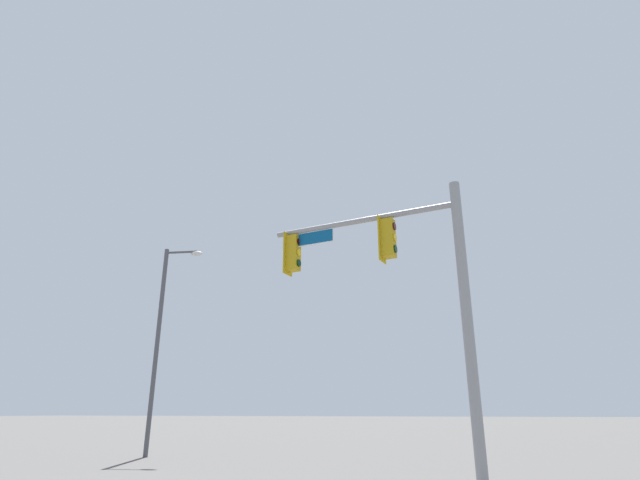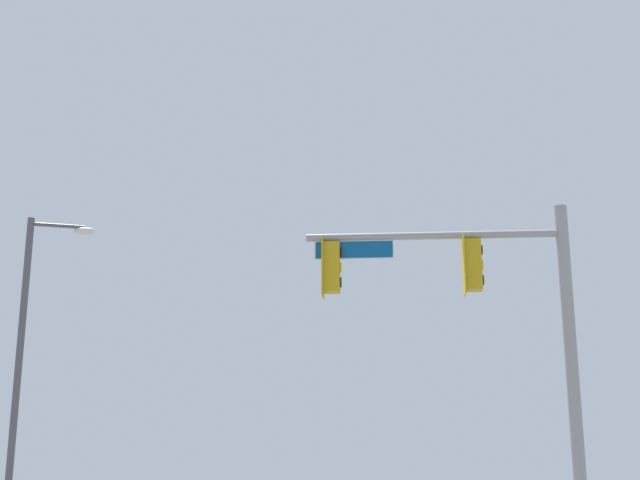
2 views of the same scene
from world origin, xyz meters
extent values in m
cylinder|color=gray|center=(-6.55, -5.53, 3.72)|extent=(0.27, 0.27, 7.44)
cylinder|color=gray|center=(-3.83, -5.91, 6.84)|extent=(5.46, 0.91, 0.16)
cube|color=gold|center=(-4.46, -5.82, 6.17)|extent=(0.10, 0.52, 1.30)
cube|color=#B79314|center=(-4.65, -5.80, 6.17)|extent=(0.40, 0.37, 1.10)
cylinder|color=#B79314|center=(-4.65, -5.80, 6.78)|extent=(0.04, 0.04, 0.12)
cylinder|color=#340503|center=(-4.85, -5.77, 6.50)|extent=(0.06, 0.22, 0.22)
cylinder|color=yellow|center=(-4.85, -5.77, 6.17)|extent=(0.06, 0.22, 0.22)
cylinder|color=black|center=(-4.85, -5.77, 5.84)|extent=(0.06, 0.22, 0.22)
cube|color=gold|center=(-1.47, -6.23, 6.17)|extent=(0.10, 0.52, 1.30)
cube|color=#B79314|center=(-1.66, -6.21, 6.17)|extent=(0.40, 0.37, 1.10)
cylinder|color=#B79314|center=(-1.66, -6.21, 6.78)|extent=(0.04, 0.04, 0.12)
cylinder|color=#340503|center=(-1.86, -6.18, 6.50)|extent=(0.06, 0.22, 0.22)
cylinder|color=yellow|center=(-1.86, -6.18, 6.17)|extent=(0.06, 0.22, 0.22)
cylinder|color=black|center=(-1.86, -6.18, 5.84)|extent=(0.06, 0.22, 0.22)
cube|color=#0A4C7F|center=(-2.14, -6.14, 6.55)|extent=(1.66, 0.27, 0.37)
cube|color=white|center=(-2.14, -6.14, 6.55)|extent=(1.72, 0.26, 0.43)
cylinder|color=#4C4C51|center=(5.86, -10.18, 4.15)|extent=(0.18, 0.18, 8.29)
cylinder|color=#4C4C51|center=(5.20, -10.32, 8.14)|extent=(1.35, 0.36, 0.10)
ellipsoid|color=silver|center=(4.53, -10.45, 8.04)|extent=(0.56, 0.28, 0.20)
camera|label=1|loc=(-7.07, 7.14, 1.62)|focal=28.00mm
camera|label=2|loc=(-0.23, 12.44, 1.81)|focal=50.00mm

